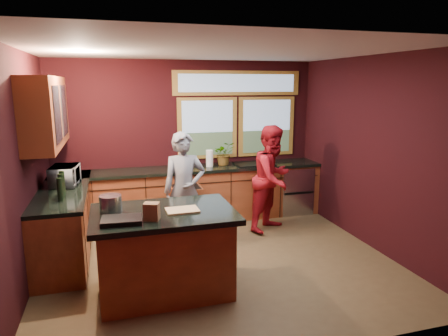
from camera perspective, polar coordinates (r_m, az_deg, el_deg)
name	(u,v)px	position (r m, az deg, el deg)	size (l,w,h in m)	color
floor	(218,261)	(5.44, -0.80, -13.17)	(4.50, 4.50, 0.00)	brown
room_shell	(166,125)	(5.15, -8.28, 6.14)	(4.52, 4.02, 2.71)	black
back_counter	(204,193)	(6.87, -2.94, -3.63)	(4.50, 0.64, 0.93)	#602B16
left_counter	(65,221)	(5.93, -21.75, -7.01)	(0.64, 2.30, 0.93)	#602B16
island	(165,251)	(4.59, -8.46, -11.67)	(1.55, 1.05, 0.95)	#602B16
person_grey	(184,190)	(5.71, -5.68, -3.15)	(0.60, 0.40, 1.65)	slate
person_red	(273,178)	(6.36, 6.97, -1.47)	(0.82, 0.64, 1.68)	#A1121B
microwave	(65,176)	(5.91, -21.79, -1.03)	(0.50, 0.34, 0.28)	#999999
potted_plant	(224,153)	(6.87, 0.01, 2.09)	(0.36, 0.31, 0.40)	#999999
paper_towel	(210,158)	(6.76, -2.08, 1.39)	(0.12, 0.12, 0.28)	white
cutting_board	(182,210)	(4.41, -5.97, -6.01)	(0.35, 0.25, 0.02)	tan
stock_pot	(111,204)	(4.51, -15.90, -4.90)	(0.24, 0.24, 0.18)	#ACACB1
paper_bag	(152,211)	(4.15, -10.30, -6.13)	(0.15, 0.12, 0.18)	brown
black_tray	(122,220)	(4.15, -14.41, -7.24)	(0.40, 0.28, 0.05)	black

